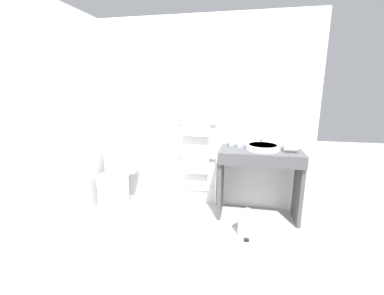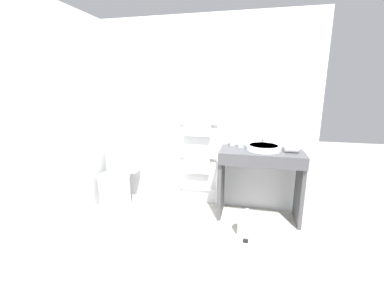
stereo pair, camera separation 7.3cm
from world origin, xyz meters
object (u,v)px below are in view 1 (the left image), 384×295
at_px(trash_bin, 247,224).
at_px(hair_dryer, 291,148).
at_px(toilet, 116,182).
at_px(sink_basin, 263,147).
at_px(towel_radiator, 197,152).
at_px(cup_near_wall, 231,141).
at_px(cup_near_edge, 240,143).

bearing_deg(trash_bin, hair_dryer, 45.49).
relative_size(hair_dryer, trash_bin, 0.62).
xyz_separation_m(toilet, trash_bin, (1.66, -0.35, -0.20)).
bearing_deg(trash_bin, sink_basin, 73.13).
bearing_deg(towel_radiator, hair_dryer, -9.61).
bearing_deg(towel_radiator, trash_bin, -44.11).
bearing_deg(cup_near_wall, trash_bin, -70.28).
relative_size(toilet, hair_dryer, 4.05).
distance_m(towel_radiator, sink_basin, 0.83).
relative_size(toilet, cup_near_edge, 7.89).
distance_m(sink_basin, hair_dryer, 0.30).
relative_size(towel_radiator, cup_near_wall, 11.01).
bearing_deg(towel_radiator, toilet, -163.60).
relative_size(toilet, sink_basin, 2.05).
height_order(toilet, cup_near_edge, cup_near_edge).
height_order(cup_near_edge, hair_dryer, cup_near_edge).
bearing_deg(hair_dryer, sink_basin, 176.15).
bearing_deg(sink_basin, cup_near_wall, 158.21).
height_order(sink_basin, cup_near_wall, cup_near_wall).
distance_m(toilet, cup_near_wall, 1.56).
bearing_deg(hair_dryer, towel_radiator, 170.39).
height_order(towel_radiator, cup_near_edge, towel_radiator).
bearing_deg(cup_near_wall, hair_dryer, -14.01).
bearing_deg(toilet, cup_near_edge, 7.98).
bearing_deg(hair_dryer, cup_near_edge, 168.95).
distance_m(towel_radiator, cup_near_edge, 0.57).
distance_m(cup_near_wall, cup_near_edge, 0.12).
distance_m(toilet, cup_near_edge, 1.65).
xyz_separation_m(sink_basin, hair_dryer, (0.30, -0.02, 0.01)).
bearing_deg(cup_near_edge, hair_dryer, -11.05).
xyz_separation_m(towel_radiator, cup_near_edge, (0.54, -0.08, 0.16)).
distance_m(cup_near_wall, trash_bin, 0.99).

